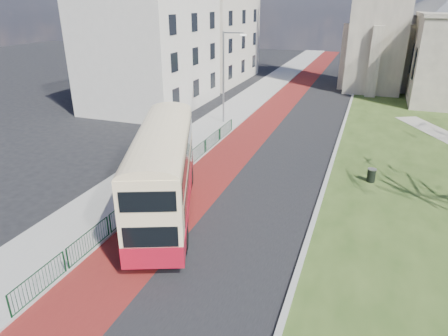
% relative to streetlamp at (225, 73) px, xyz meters
% --- Properties ---
extents(ground, '(160.00, 160.00, 0.00)m').
position_rel_streetlamp_xyz_m(ground, '(4.35, -18.00, -4.59)').
color(ground, black).
rests_on(ground, ground).
extents(road_carriageway, '(9.00, 120.00, 0.01)m').
position_rel_streetlamp_xyz_m(road_carriageway, '(5.85, 2.00, -4.59)').
color(road_carriageway, black).
rests_on(road_carriageway, ground).
extents(bus_lane, '(3.40, 120.00, 0.01)m').
position_rel_streetlamp_xyz_m(bus_lane, '(3.15, 2.00, -4.59)').
color(bus_lane, '#591414').
rests_on(bus_lane, ground).
extents(pavement_west, '(4.00, 120.00, 0.12)m').
position_rel_streetlamp_xyz_m(pavement_west, '(-0.65, 2.00, -4.53)').
color(pavement_west, gray).
rests_on(pavement_west, ground).
extents(kerb_west, '(0.25, 120.00, 0.13)m').
position_rel_streetlamp_xyz_m(kerb_west, '(1.35, 2.00, -4.53)').
color(kerb_west, '#999993').
rests_on(kerb_west, ground).
extents(kerb_east, '(0.25, 80.00, 0.13)m').
position_rel_streetlamp_xyz_m(kerb_east, '(10.45, 4.00, -4.53)').
color(kerb_east, '#999993').
rests_on(kerb_east, ground).
extents(pedestrian_railing, '(0.07, 24.00, 1.12)m').
position_rel_streetlamp_xyz_m(pedestrian_railing, '(1.40, -14.00, -4.04)').
color(pedestrian_railing, '#0C381B').
rests_on(pedestrian_railing, ground).
extents(street_block_near, '(10.30, 14.30, 13.00)m').
position_rel_streetlamp_xyz_m(street_block_near, '(-9.65, 4.00, 1.92)').
color(street_block_near, silver).
rests_on(street_block_near, ground).
extents(street_block_far, '(10.30, 16.30, 11.50)m').
position_rel_streetlamp_xyz_m(street_block_far, '(-9.65, 20.00, 1.17)').
color(street_block_far, beige).
rests_on(street_block_far, ground).
extents(streetlamp, '(2.13, 0.18, 8.00)m').
position_rel_streetlamp_xyz_m(streetlamp, '(0.00, 0.00, 0.00)').
color(streetlamp, gray).
rests_on(streetlamp, pavement_west).
extents(bus, '(6.53, 11.12, 4.59)m').
position_rel_streetlamp_xyz_m(bus, '(2.91, -17.18, -1.98)').
color(bus, maroon).
rests_on(bus, ground).
extents(litter_bin, '(0.59, 0.59, 0.87)m').
position_rel_streetlamp_xyz_m(litter_bin, '(13.07, -9.20, -4.12)').
color(litter_bin, black).
rests_on(litter_bin, grass_green).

